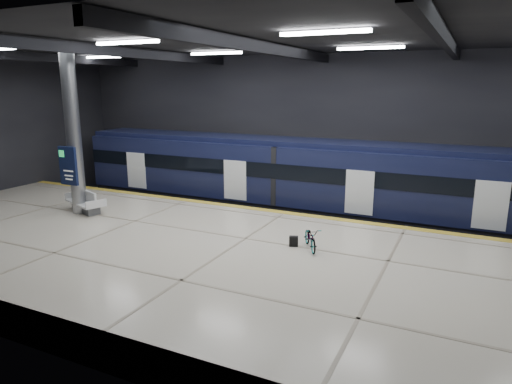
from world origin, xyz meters
The scene contains 10 objects.
ground centered at (0.00, 0.00, 0.00)m, with size 30.00×30.00×0.00m, color black.
room_shell centered at (0.00, 0.00, 5.72)m, with size 30.10×16.10×8.05m.
platform centered at (0.00, -2.50, 0.55)m, with size 30.00×11.00×1.10m, color beige.
safety_strip centered at (0.00, 2.75, 1.11)m, with size 30.00×0.40×0.01m, color gold.
rails centered at (0.00, 5.50, 0.08)m, with size 30.00×1.52×0.16m.
train centered at (1.66, 5.50, 2.06)m, with size 29.40×2.84×3.79m.
bench centered at (-7.85, -0.81, 1.44)m, with size 2.40×1.65×0.98m.
bicycle centered at (2.45, -1.01, 1.49)m, with size 0.51×1.48×0.78m, color #99999E.
pannier_bag centered at (1.85, -1.01, 1.28)m, with size 0.30×0.18×0.35m, color black.
info_column centered at (-8.00, -1.03, 4.46)m, with size 0.90×0.78×6.90m.
Camera 1 is at (7.04, -14.84, 6.45)m, focal length 32.00 mm.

